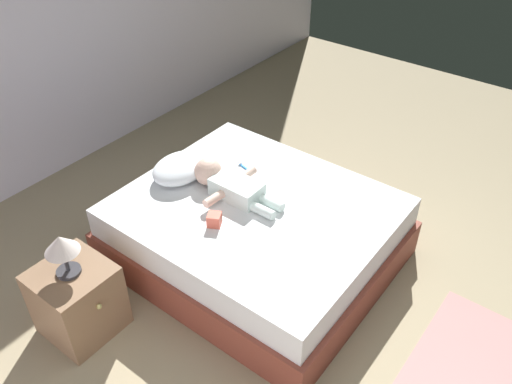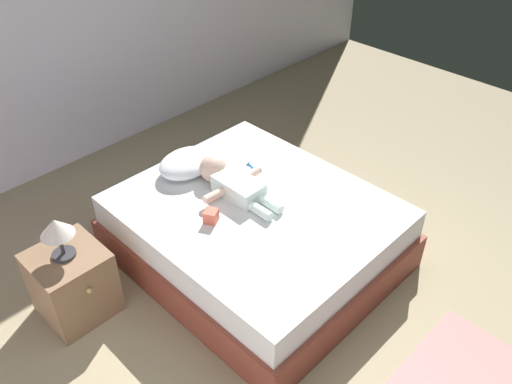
{
  "view_description": "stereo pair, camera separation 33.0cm",
  "coord_description": "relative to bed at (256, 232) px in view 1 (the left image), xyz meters",
  "views": [
    {
      "loc": [
        -1.85,
        -0.64,
        2.58
      ],
      "look_at": [
        0.24,
        0.96,
        0.57
      ],
      "focal_mm": 36.72,
      "sensor_mm": 36.0,
      "label": 1
    },
    {
      "loc": [
        -1.63,
        -0.89,
        2.58
      ],
      "look_at": [
        0.24,
        0.96,
        0.57
      ],
      "focal_mm": 36.72,
      "sensor_mm": 36.0,
      "label": 2
    }
  ],
  "objects": [
    {
      "name": "toothbrush",
      "position": [
        0.28,
        0.31,
        0.25
      ],
      "size": [
        0.05,
        0.16,
        0.02
      ],
      "color": "#2B88EF",
      "rests_on": "bed"
    },
    {
      "name": "lamp",
      "position": [
        -1.1,
        0.46,
        0.42
      ],
      "size": [
        0.19,
        0.19,
        0.27
      ],
      "color": "#333338",
      "rests_on": "nightstand"
    },
    {
      "name": "pillow",
      "position": [
        -0.07,
        0.6,
        0.31
      ],
      "size": [
        0.42,
        0.32,
        0.15
      ],
      "color": "white",
      "rests_on": "bed"
    },
    {
      "name": "toy_block",
      "position": [
        -0.31,
        0.08,
        0.28
      ],
      "size": [
        0.11,
        0.11,
        0.08
      ],
      "color": "#D05844",
      "rests_on": "bed"
    },
    {
      "name": "baby",
      "position": [
        -0.01,
        0.23,
        0.31
      ],
      "size": [
        0.49,
        0.67,
        0.19
      ],
      "color": "white",
      "rests_on": "bed"
    },
    {
      "name": "ground_plane",
      "position": [
        -0.24,
        -0.96,
        -0.23
      ],
      "size": [
        8.0,
        8.0,
        0.0
      ],
      "primitive_type": "plane",
      "color": "#9B8B6B"
    },
    {
      "name": "bed",
      "position": [
        0.0,
        0.0,
        0.0
      ],
      "size": [
        1.47,
        1.72,
        0.47
      ],
      "color": "brown",
      "rests_on": "ground_plane"
    },
    {
      "name": "wall_behind_bed",
      "position": [
        -0.24,
        2.04,
        1.1
      ],
      "size": [
        8.0,
        0.12,
        2.66
      ],
      "primitive_type": "cube",
      "color": "silver",
      "rests_on": "ground_plane"
    },
    {
      "name": "nightstand",
      "position": [
        -1.1,
        0.46,
        -0.0
      ],
      "size": [
        0.41,
        0.44,
        0.46
      ],
      "color": "#866548",
      "rests_on": "ground_plane"
    }
  ]
}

